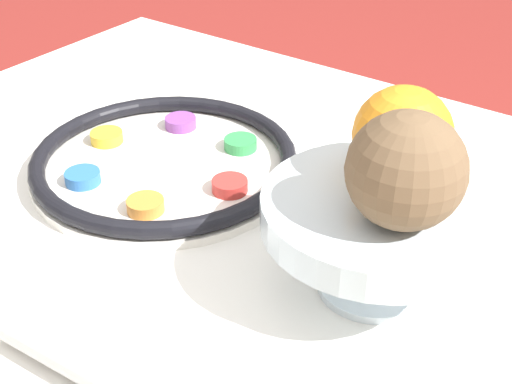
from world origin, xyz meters
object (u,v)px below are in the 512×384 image
coconut (406,171)px  orange_fruit (403,136)px  fruit_stand (378,219)px  napkin_roll (83,349)px  seder_plate (165,161)px

coconut → orange_fruit: bearing=118.0°
orange_fruit → fruit_stand: bearing=-85.5°
fruit_stand → napkin_roll: bearing=-121.1°
fruit_stand → napkin_roll: (-0.14, -0.23, -0.05)m
seder_plate → napkin_roll: size_ratio=1.80×
fruit_stand → orange_fruit: orange_fruit is taller
seder_plate → orange_fruit: orange_fruit is taller
coconut → napkin_roll: bearing=-128.8°
seder_plate → coconut: bearing=-11.3°
seder_plate → orange_fruit: 0.33m
napkin_roll → seder_plate: bearing=120.4°
seder_plate → fruit_stand: size_ratio=1.50×
orange_fruit → napkin_roll: orange_fruit is taller
seder_plate → orange_fruit: size_ratio=3.53×
fruit_stand → napkin_roll: size_ratio=1.21×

